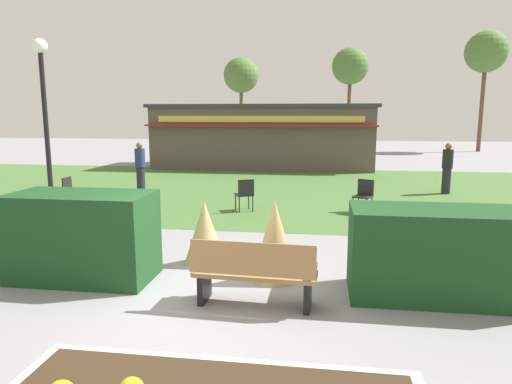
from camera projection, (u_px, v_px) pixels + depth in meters
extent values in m
plane|color=gray|center=(209.00, 296.00, 6.63)|extent=(80.00, 80.00, 0.00)
cube|color=#446B33|center=(276.00, 189.00, 16.08)|extent=(36.00, 12.00, 0.01)
cube|color=#9E7547|center=(255.00, 274.00, 6.28)|extent=(1.72, 0.57, 0.06)
cube|color=#9E7547|center=(252.00, 259.00, 6.02)|extent=(1.70, 0.21, 0.44)
cube|color=black|center=(205.00, 285.00, 6.45)|extent=(0.10, 0.44, 0.45)
cube|color=black|center=(308.00, 293.00, 6.18)|extent=(0.10, 0.44, 0.45)
cube|color=#9E7547|center=(199.00, 262.00, 6.41)|extent=(0.08, 0.44, 0.06)
cube|color=#9E7547|center=(314.00, 269.00, 6.10)|extent=(0.08, 0.44, 0.06)
cube|color=#19421E|center=(83.00, 236.00, 7.25)|extent=(2.20, 1.10, 1.40)
cube|color=#19421E|center=(442.00, 254.00, 6.50)|extent=(2.59, 1.10, 1.30)
cone|color=tan|center=(275.00, 241.00, 7.20)|extent=(0.76, 0.76, 1.29)
cone|color=tan|center=(205.00, 233.00, 8.01)|extent=(0.74, 0.74, 1.12)
cylinder|color=black|center=(53.00, 212.00, 11.87)|extent=(0.22, 0.22, 0.20)
cylinder|color=black|center=(47.00, 137.00, 11.54)|extent=(0.12, 0.12, 4.11)
sphere|color=white|center=(40.00, 46.00, 11.17)|extent=(0.36, 0.36, 0.36)
cylinder|color=#2D4233|center=(407.00, 257.00, 6.99)|extent=(0.52, 0.52, 0.90)
cube|color=#594C47|center=(264.00, 138.00, 22.69)|extent=(10.51, 3.77, 2.91)
cube|color=#333338|center=(264.00, 106.00, 22.43)|extent=(10.81, 4.07, 0.16)
cube|color=maroon|center=(258.00, 126.00, 20.57)|extent=(10.61, 0.36, 0.08)
cube|color=#D8CC4C|center=(259.00, 119.00, 20.67)|extent=(9.46, 0.04, 0.28)
cube|color=black|center=(363.00, 197.00, 12.10)|extent=(0.59, 0.59, 0.04)
cube|color=black|center=(366.00, 187.00, 12.23)|extent=(0.41, 0.23, 0.44)
cylinder|color=black|center=(353.00, 205.00, 12.09)|extent=(0.03, 0.03, 0.45)
cylinder|color=black|center=(367.00, 207.00, 11.88)|extent=(0.03, 0.03, 0.45)
cylinder|color=black|center=(358.00, 203.00, 12.40)|extent=(0.03, 0.03, 0.45)
cylinder|color=black|center=(372.00, 205.00, 12.19)|extent=(0.03, 0.03, 0.45)
cube|color=black|center=(61.00, 193.00, 12.70)|extent=(0.44, 0.44, 0.04)
cube|color=black|center=(67.00, 185.00, 12.64)|extent=(0.04, 0.44, 0.44)
cylinder|color=black|center=(59.00, 199.00, 12.95)|extent=(0.03, 0.03, 0.45)
cylinder|color=black|center=(51.00, 202.00, 12.58)|extent=(0.03, 0.03, 0.45)
cylinder|color=black|center=(71.00, 200.00, 12.90)|extent=(0.03, 0.03, 0.45)
cylinder|color=black|center=(64.00, 202.00, 12.53)|extent=(0.03, 0.03, 0.45)
cube|color=black|center=(244.00, 195.00, 12.41)|extent=(0.59, 0.59, 0.04)
cube|color=black|center=(246.00, 188.00, 12.19)|extent=(0.41, 0.23, 0.44)
cylinder|color=black|center=(249.00, 201.00, 12.68)|extent=(0.03, 0.03, 0.45)
cylinder|color=black|center=(235.00, 202.00, 12.57)|extent=(0.03, 0.03, 0.45)
cylinder|color=black|center=(253.00, 204.00, 12.33)|extent=(0.03, 0.03, 0.45)
cylinder|color=black|center=(239.00, 204.00, 12.21)|extent=(0.03, 0.03, 0.45)
cylinder|color=#23232D|center=(446.00, 181.00, 15.08)|extent=(0.28, 0.28, 0.85)
cylinder|color=black|center=(448.00, 159.00, 14.95)|extent=(0.34, 0.34, 0.62)
sphere|color=#8C6647|center=(449.00, 146.00, 14.88)|extent=(0.22, 0.22, 0.22)
cylinder|color=#23232D|center=(141.00, 179.00, 15.44)|extent=(0.28, 0.28, 0.85)
cylinder|color=navy|center=(140.00, 158.00, 15.31)|extent=(0.34, 0.34, 0.62)
sphere|color=#8C6647|center=(139.00, 145.00, 15.24)|extent=(0.22, 0.22, 0.22)
cube|color=silver|center=(232.00, 145.00, 30.57)|extent=(4.33, 2.12, 0.60)
cube|color=black|center=(230.00, 139.00, 30.53)|extent=(2.43, 1.76, 0.44)
cylinder|color=black|center=(254.00, 148.00, 31.21)|extent=(0.66, 0.27, 0.64)
cylinder|color=black|center=(248.00, 150.00, 29.44)|extent=(0.66, 0.27, 0.64)
cylinder|color=black|center=(218.00, 147.00, 31.77)|extent=(0.66, 0.27, 0.64)
cylinder|color=black|center=(209.00, 149.00, 30.00)|extent=(0.66, 0.27, 0.64)
cube|color=black|center=(314.00, 146.00, 29.80)|extent=(4.21, 1.82, 0.60)
cube|color=black|center=(312.00, 139.00, 29.75)|extent=(2.32, 1.59, 0.44)
cylinder|color=black|center=(334.00, 149.00, 30.55)|extent=(0.64, 0.22, 0.64)
cylinder|color=black|center=(334.00, 151.00, 28.75)|extent=(0.64, 0.22, 0.64)
cylinder|color=black|center=(295.00, 148.00, 30.92)|extent=(0.64, 0.22, 0.64)
cylinder|color=black|center=(293.00, 150.00, 29.13)|extent=(0.64, 0.22, 0.64)
cylinder|color=brown|center=(241.00, 118.00, 36.97)|extent=(0.28, 0.28, 4.56)
sphere|color=#4C7233|center=(241.00, 75.00, 36.39)|extent=(2.80, 2.80, 2.80)
cylinder|color=brown|center=(349.00, 114.00, 35.64)|extent=(0.28, 0.28, 5.14)
sphere|color=#4C7233|center=(350.00, 66.00, 35.02)|extent=(2.80, 2.80, 2.80)
cylinder|color=brown|center=(481.00, 111.00, 31.63)|extent=(0.28, 0.28, 5.68)
sphere|color=#4C7233|center=(486.00, 52.00, 30.96)|extent=(2.80, 2.80, 2.80)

